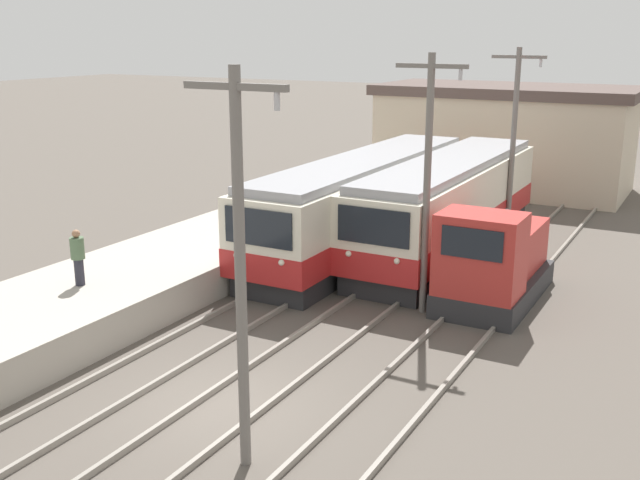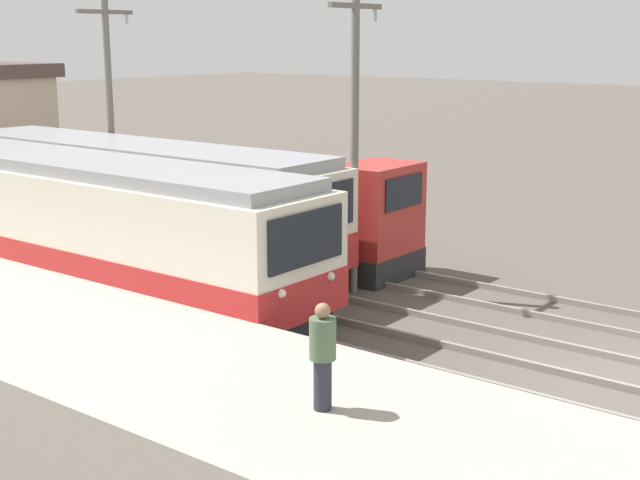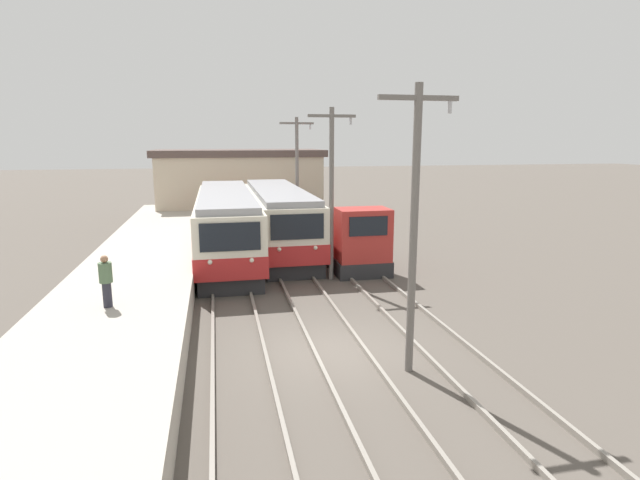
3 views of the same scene
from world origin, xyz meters
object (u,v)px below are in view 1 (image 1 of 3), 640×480
Objects in this scene: commuter_train_left at (365,207)px; catenary_mast_near at (240,261)px; commuter_train_center at (448,209)px; catenary_mast_mid at (428,177)px; person_on_platform at (78,255)px; shunting_locomotive at (494,263)px; catenary_mast_far at (514,138)px.

commuter_train_left is 1.96× the size of catenary_mast_near.
commuter_train_center is at bearing 95.64° from catenary_mast_near.
catenary_mast_near reaches higher than commuter_train_left.
commuter_train_center is at bearing 22.78° from commuter_train_left.
catenary_mast_mid is 4.61× the size of person_on_platform.
catenary_mast_near is (4.31, -14.09, 2.35)m from commuter_train_left.
catenary_mast_mid is 9.78m from person_on_platform.
commuter_train_left is at bearing 130.04° from catenary_mast_mid.
commuter_train_center reaches higher than shunting_locomotive.
commuter_train_left is 10.96m from person_on_platform.
commuter_train_left is 1.96× the size of catenary_mast_mid.
commuter_train_left is at bearing 70.08° from person_on_platform.
person_on_platform is at bearing -147.22° from catenary_mast_mid.
person_on_platform is at bearing 154.79° from catenary_mast_near.
catenary_mast_mid and catenary_mast_far have the same top height.
person_on_platform is (-8.04, -5.18, -2.05)m from catenary_mast_mid.
catenary_mast_near is (1.51, -15.26, 2.35)m from commuter_train_center.
catenary_mast_far is (-1.49, 7.18, 2.74)m from shunting_locomotive.
catenary_mast_far is (1.51, 2.66, 2.35)m from commuter_train_center.
shunting_locomotive is 11.82m from person_on_platform.
commuter_train_left reaches higher than shunting_locomotive.
shunting_locomotive is at bearing 82.09° from catenary_mast_near.
person_on_platform is (-8.04, 3.79, -2.05)m from catenary_mast_near.
person_on_platform is at bearing -119.65° from commuter_train_center.
commuter_train_left is 1.08× the size of commuter_train_center.
commuter_train_center is 2.57× the size of shunting_locomotive.
catenary_mast_near is 4.61× the size of person_on_platform.
catenary_mast_near is 1.00× the size of catenary_mast_mid.
catenary_mast_mid is at bearing -90.00° from catenary_mast_far.
person_on_platform is at bearing -109.92° from commuter_train_left.
catenary_mast_far is 16.39m from person_on_platform.
catenary_mast_mid is 1.00× the size of catenary_mast_far.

